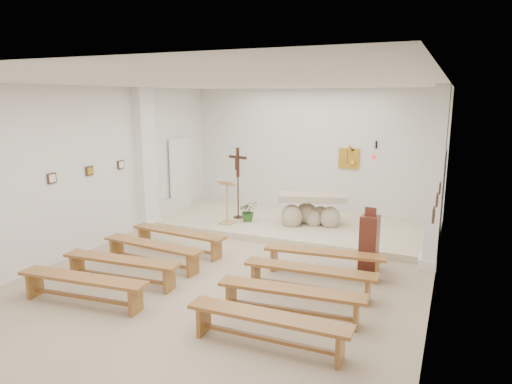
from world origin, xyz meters
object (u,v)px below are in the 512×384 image
at_px(lectern, 227,202).
at_px(bench_right_third, 291,296).
at_px(bench_left_third, 121,265).
at_px(bench_right_fourth, 268,323).
at_px(altar, 311,212).
at_px(bench_left_fourth, 83,284).
at_px(bench_left_second, 153,249).
at_px(donation_pedestal, 369,242).
at_px(bench_right_front, 324,257).
at_px(crucifix_stand, 238,178).
at_px(bench_left_front, 179,236).
at_px(bench_right_second, 310,274).

relative_size(lectern, bench_right_third, 0.50).
distance_m(bench_left_third, bench_right_fourth, 3.32).
relative_size(altar, bench_left_fourth, 0.78).
relative_size(altar, bench_left_second, 0.78).
bearing_deg(donation_pedestal, bench_right_front, -134.46).
distance_m(lectern, crucifix_stand, 0.81).
xyz_separation_m(crucifix_stand, bench_left_fourth, (-0.15, -5.34, -0.87)).
bearing_deg(bench_left_third, donation_pedestal, 28.26).
height_order(bench_left_second, bench_left_fourth, same).
relative_size(bench_left_front, bench_left_third, 1.00).
height_order(bench_right_third, bench_left_fourth, same).
bearing_deg(bench_left_front, donation_pedestal, 14.54).
bearing_deg(bench_left_second, altar, 64.82).
relative_size(bench_left_front, bench_right_second, 1.00).
distance_m(bench_right_front, bench_right_second, 0.92).
height_order(bench_left_front, bench_right_fourth, same).
distance_m(crucifix_stand, bench_left_fourth, 5.41).
distance_m(lectern, bench_left_second, 2.91).
distance_m(bench_right_front, bench_left_second, 3.32).
xyz_separation_m(bench_right_second, bench_left_fourth, (-3.19, -1.83, 0.00)).
relative_size(donation_pedestal, bench_left_front, 0.54).
xyz_separation_m(altar, donation_pedestal, (1.79, -2.07, 0.06)).
xyz_separation_m(bench_right_front, bench_left_second, (-3.19, -0.92, 0.00)).
xyz_separation_m(crucifix_stand, bench_left_second, (-0.15, -3.50, -0.87)).
xyz_separation_m(altar, bench_right_second, (1.09, -3.62, -0.12)).
height_order(bench_left_second, bench_right_fourth, same).
height_order(bench_left_front, bench_right_second, same).
distance_m(lectern, bench_left_fourth, 4.73).
relative_size(bench_right_second, bench_right_fourth, 1.00).
distance_m(donation_pedestal, bench_left_second, 4.19).
relative_size(donation_pedestal, bench_left_third, 0.54).
relative_size(bench_left_third, bench_right_fourth, 1.01).
distance_m(bench_left_front, bench_right_front, 3.19).
distance_m(bench_left_front, bench_right_second, 3.32).
bearing_deg(bench_right_front, bench_right_third, -95.94).
xyz_separation_m(lectern, bench_right_front, (3.05, -1.96, -0.36)).
xyz_separation_m(altar, lectern, (-1.96, -0.74, 0.23)).
xyz_separation_m(bench_right_front, bench_left_third, (-3.19, -1.83, 0.00)).
bearing_deg(bench_right_second, bench_right_front, 87.17).
xyz_separation_m(bench_left_fourth, bench_right_fourth, (3.19, 0.00, 0.00)).
height_order(lectern, bench_right_front, lectern).
distance_m(crucifix_stand, bench_right_second, 4.72).
bearing_deg(bench_right_third, altar, 98.58).
bearing_deg(bench_right_third, bench_left_fourth, -168.89).
bearing_deg(altar, bench_left_fourth, -127.88).
distance_m(donation_pedestal, bench_left_fourth, 5.16).
bearing_deg(bench_left_fourth, altar, 63.38).
relative_size(altar, bench_right_front, 0.78).
bearing_deg(bench_right_fourth, donation_pedestal, 77.34).
height_order(donation_pedestal, bench_left_third, donation_pedestal).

